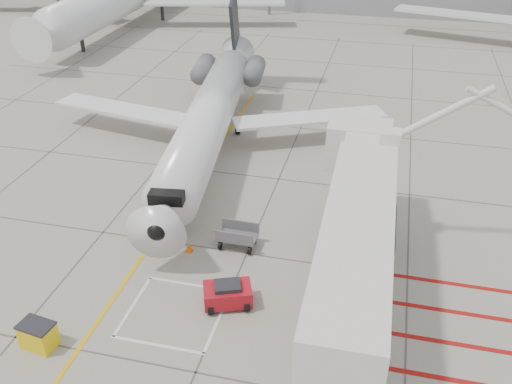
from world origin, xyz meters
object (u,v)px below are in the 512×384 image
(regional_jet, at_px, (201,108))
(pushback_tug, at_px, (228,294))
(spill_bin, at_px, (38,335))
(jet_bridge, at_px, (355,259))

(regional_jet, height_order, pushback_tug, regional_jet)
(pushback_tug, relative_size, spill_bin, 1.56)
(jet_bridge, bearing_deg, regional_jet, 129.56)
(jet_bridge, distance_m, spill_bin, 13.25)
(spill_bin, bearing_deg, pushback_tug, 40.66)
(pushback_tug, bearing_deg, spill_bin, -169.15)
(jet_bridge, bearing_deg, spill_bin, -162.25)
(regional_jet, distance_m, jet_bridge, 16.40)
(jet_bridge, bearing_deg, pushback_tug, 177.18)
(jet_bridge, xyz_separation_m, pushback_tug, (-5.39, 0.20, -3.07))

